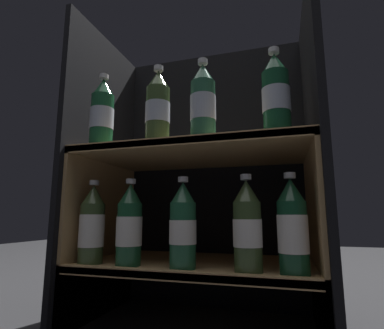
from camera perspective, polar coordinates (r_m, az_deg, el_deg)
fridge_back_wall at (r=1.19m, az=3.93°, el=-1.62°), size 0.74×0.02×1.00m
fridge_side_left at (r=1.13m, az=-16.83°, el=-0.80°), size 0.02×0.46×1.00m
fridge_side_right at (r=0.95m, az=22.55°, el=1.20°), size 0.02×0.46×1.00m
shelf_lower at (r=0.97m, az=0.93°, el=-19.83°), size 0.70×0.42×0.20m
shelf_upper at (r=0.96m, az=0.95°, el=-5.67°), size 0.70×0.42×0.54m
bottle_upper_front_0 at (r=1.00m, az=-16.76°, el=9.06°), size 0.07×0.07×0.24m
bottle_upper_front_1 at (r=0.91m, az=-6.55°, el=10.56°), size 0.07×0.07×0.24m
bottle_upper_front_2 at (r=0.87m, az=2.10°, el=11.52°), size 0.07×0.07×0.24m
bottle_upper_front_3 at (r=0.84m, az=15.69°, el=12.57°), size 0.07×0.07×0.24m
bottle_lower_front_0 at (r=0.96m, az=-18.53°, el=-11.03°), size 0.07×0.07×0.24m
bottle_lower_front_1 at (r=0.89m, az=-11.84°, el=-11.41°), size 0.07×0.07×0.24m
bottle_lower_front_2 at (r=0.83m, az=-1.51°, el=-11.69°), size 0.07×0.07×0.24m
bottle_lower_front_3 at (r=0.79m, az=10.50°, el=-11.65°), size 0.07×0.07×0.24m
bottle_lower_front_4 at (r=0.78m, az=18.61°, el=-11.39°), size 0.07×0.07×0.24m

